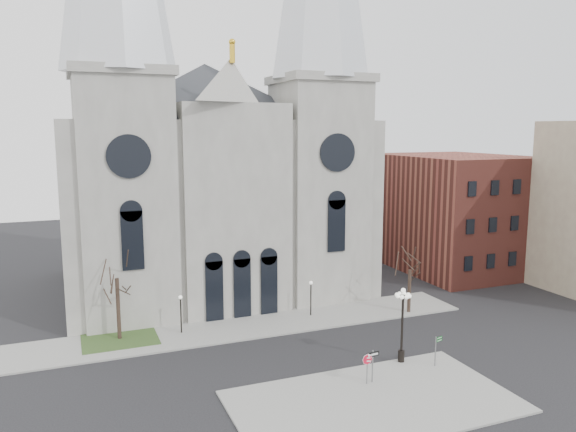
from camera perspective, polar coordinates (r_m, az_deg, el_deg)
name	(u,v)px	position (r m, az deg, el deg)	size (l,w,h in m)	color
ground	(299,378)	(40.81, 1.17, -16.14)	(160.00, 160.00, 0.00)	black
sidewalk_near	(373,401)	(37.99, 8.66, -18.13)	(18.00, 10.00, 0.14)	gray
sidewalk_far	(251,326)	(50.32, -3.81, -11.09)	(40.00, 6.00, 0.14)	gray
grass_patch	(120,339)	(49.26, -16.72, -11.89)	(6.00, 5.00, 0.18)	#2E471E
cathedral	(213,116)	(58.70, -7.63, 10.03)	(33.00, 26.66, 54.00)	gray
bg_building_brick	(454,212)	(72.25, 16.49, 0.39)	(14.00, 18.00, 14.00)	brown
tree_left	(117,274)	(47.62, -17.02, -5.70)	(3.20, 3.20, 7.50)	black
tree_right	(410,267)	(53.69, 12.30, -5.09)	(3.20, 3.20, 6.00)	black
ped_lamp_left	(181,308)	(48.66, -10.84, -9.13)	(0.32, 0.32, 3.26)	black
ped_lamp_right	(311,292)	(52.10, 2.34, -7.76)	(0.32, 0.32, 3.26)	black
stop_sign	(367,362)	(39.45, 8.06, -14.48)	(0.73, 0.28, 2.12)	slate
globe_lamp	(402,316)	(42.57, 11.55, -9.90)	(1.23, 1.23, 5.64)	black
one_way_sign	(373,361)	(39.71, 8.59, -14.34)	(1.00, 0.13, 2.28)	slate
street_name_sign	(436,348)	(43.26, 14.83, -12.86)	(0.69, 0.24, 2.20)	slate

